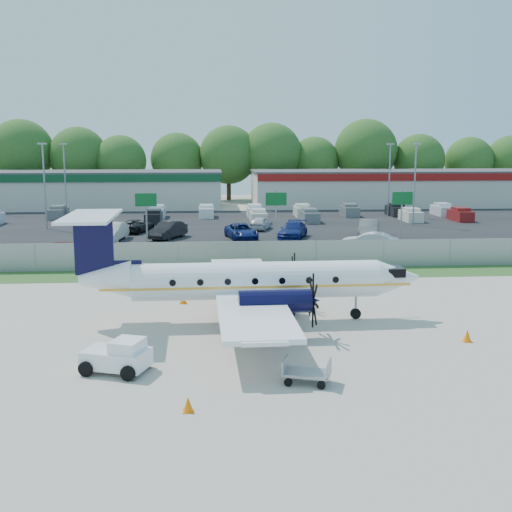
{
  "coord_description": "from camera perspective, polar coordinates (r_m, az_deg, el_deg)",
  "views": [
    {
      "loc": [
        -2.84,
        -31.47,
        8.76
      ],
      "look_at": [
        0.0,
        6.0,
        2.3
      ],
      "focal_mm": 45.0,
      "sensor_mm": 36.0,
      "label": 1
    }
  ],
  "objects": [
    {
      "name": "parking_lot",
      "position": [
        72.06,
        -2.05,
        2.78
      ],
      "size": [
        170.0,
        32.0,
        0.02
      ],
      "primitive_type": "cube",
      "color": "black",
      "rests_on": "ground"
    },
    {
      "name": "access_road",
      "position": [
        51.3,
        -1.1,
        -0.06
      ],
      "size": [
        170.0,
        8.0,
        0.02
      ],
      "primitive_type": "cube",
      "color": "black",
      "rests_on": "ground"
    },
    {
      "name": "pushback_tug",
      "position": [
        25.95,
        -12.1,
        -8.71
      ],
      "size": [
        2.84,
        2.47,
        1.34
      ],
      "color": "white",
      "rests_on": "ground"
    },
    {
      "name": "parked_car_e",
      "position": [
        63.27,
        9.98,
        1.65
      ],
      "size": [
        3.25,
        5.49,
        1.71
      ],
      "primitive_type": "imported",
      "rotation": [
        0.0,
        0.0,
        -0.3
      ],
      "color": "#595B5E",
      "rests_on": "ground"
    },
    {
      "name": "road_car_mid",
      "position": [
        55.0,
        9.97,
        0.44
      ],
      "size": [
        5.08,
        3.35,
        1.58
      ],
      "primitive_type": "imported",
      "rotation": [
        0.0,
        0.0,
        -1.96
      ],
      "color": "silver",
      "rests_on": "ground"
    },
    {
      "name": "building_east",
      "position": [
        97.99,
        12.86,
        5.93
      ],
      "size": [
        44.4,
        12.4,
        5.24
      ],
      "color": "beige",
      "rests_on": "ground"
    },
    {
      "name": "parked_car_d",
      "position": [
        61.76,
        3.29,
        1.59
      ],
      "size": [
        3.78,
        5.79,
        1.56
      ],
      "primitive_type": "imported",
      "rotation": [
        0.0,
        0.0,
        -0.32
      ],
      "color": "navy",
      "rests_on": "ground"
    },
    {
      "name": "tree_line",
      "position": [
        105.87,
        -2.8,
        5.0
      ],
      "size": [
        112.0,
        6.0,
        14.0
      ],
      "primitive_type": null,
      "color": "#2A5619",
      "rests_on": "ground"
    },
    {
      "name": "light_pole_se",
      "position": [
        82.76,
        11.78,
        7.11
      ],
      "size": [
        0.9,
        0.35,
        9.09
      ],
      "color": "gray",
      "rests_on": "ground"
    },
    {
      "name": "parked_car_g",
      "position": [
        67.9,
        0.39,
        2.34
      ],
      "size": [
        2.93,
        4.49,
        1.42
      ],
      "primitive_type": "imported",
      "rotation": [
        0.0,
        0.0,
        2.82
      ],
      "color": "silver",
      "rests_on": "ground"
    },
    {
      "name": "ground",
      "position": [
        32.79,
        0.8,
        -5.74
      ],
      "size": [
        170.0,
        170.0,
        0.0
      ],
      "primitive_type": "plane",
      "color": "#BCAF9F",
      "rests_on": "ground"
    },
    {
      "name": "parked_car_b",
      "position": [
        61.96,
        -7.79,
        1.54
      ],
      "size": [
        3.65,
        5.24,
        1.64
      ],
      "primitive_type": "imported",
      "rotation": [
        0.0,
        0.0,
        -0.43
      ],
      "color": "black",
      "rests_on": "ground"
    },
    {
      "name": "parked_car_f",
      "position": [
        66.99,
        -10.55,
        2.08
      ],
      "size": [
        3.87,
        5.38,
        1.36
      ],
      "primitive_type": "imported",
      "rotation": [
        0.0,
        0.0,
        2.77
      ],
      "color": "black",
      "rests_on": "ground"
    },
    {
      "name": "far_parking_rows",
      "position": [
        77.02,
        -2.2,
        3.22
      ],
      "size": [
        56.0,
        10.0,
        1.6
      ],
      "primitive_type": null,
      "color": "gray",
      "rests_on": "ground"
    },
    {
      "name": "light_pole_nw",
      "position": [
        71.64,
        -18.31,
        6.45
      ],
      "size": [
        0.9,
        0.35,
        9.09
      ],
      "color": "gray",
      "rests_on": "ground"
    },
    {
      "name": "road_car_west",
      "position": [
        50.86,
        -16.36,
        -0.56
      ],
      "size": [
        5.05,
        2.53,
        1.65
      ],
      "primitive_type": "imported",
      "rotation": [
        0.0,
        0.0,
        1.45
      ],
      "color": "maroon",
      "rests_on": "ground"
    },
    {
      "name": "aircraft",
      "position": [
        32.1,
        -0.67,
        -2.19
      ],
      "size": [
        17.59,
        17.38,
        5.48
      ],
      "color": "white",
      "rests_on": "ground"
    },
    {
      "name": "baggage_cart_near",
      "position": [
        24.38,
        4.53,
        -10.27
      ],
      "size": [
        1.98,
        1.53,
        0.92
      ],
      "color": "gray",
      "rests_on": "ground"
    },
    {
      "name": "parked_car_c",
      "position": [
        61.27,
        -1.3,
        1.53
      ],
      "size": [
        3.34,
        5.58,
        1.45
      ],
      "primitive_type": "imported",
      "rotation": [
        0.0,
        0.0,
        0.19
      ],
      "color": "navy",
      "rests_on": "ground"
    },
    {
      "name": "sign_left",
      "position": [
        54.86,
        -9.74,
        4.23
      ],
      "size": [
        1.8,
        0.26,
        5.0
      ],
      "color": "gray",
      "rests_on": "ground"
    },
    {
      "name": "sign_right",
      "position": [
        57.16,
        12.86,
        4.35
      ],
      "size": [
        1.8,
        0.26,
        5.0
      ],
      "color": "gray",
      "rests_on": "ground"
    },
    {
      "name": "light_pole_ne",
      "position": [
        73.21,
        13.94,
        6.71
      ],
      "size": [
        0.9,
        0.35,
        9.09
      ],
      "color": "gray",
      "rests_on": "ground"
    },
    {
      "name": "cone_starboard_wing",
      "position": [
        36.39,
        -6.5,
        -3.81
      ],
      "size": [
        0.4,
        0.4,
        0.57
      ],
      "color": "orange",
      "rests_on": "ground"
    },
    {
      "name": "light_pole_sw",
      "position": [
        81.38,
        -16.63,
        6.87
      ],
      "size": [
        0.9,
        0.35,
        9.09
      ],
      "color": "gray",
      "rests_on": "ground"
    },
    {
      "name": "grass_verge",
      "position": [
        44.43,
        -0.59,
        -1.6
      ],
      "size": [
        170.0,
        4.0,
        0.02
      ],
      "primitive_type": "cube",
      "color": "#2D561E",
      "rests_on": "ground"
    },
    {
      "name": "cone_port_wing",
      "position": [
        22.06,
        -6.06,
        -13.0
      ],
      "size": [
        0.37,
        0.37,
        0.53
      ],
      "color": "orange",
      "rests_on": "ground"
    },
    {
      "name": "baggage_cart_far",
      "position": [
        33.67,
        2.02,
        -4.43
      ],
      "size": [
        2.34,
        1.71,
        1.1
      ],
      "color": "gray",
      "rests_on": "ground"
    },
    {
      "name": "sign_mid",
      "position": [
        54.93,
        1.79,
        4.37
      ],
      "size": [
        1.8,
        0.26,
        5.0
      ],
      "color": "gray",
      "rests_on": "ground"
    },
    {
      "name": "cone_nose",
      "position": [
        30.8,
        18.27,
        -6.76
      ],
      "size": [
        0.4,
        0.4,
        0.56
      ],
      "color": "orange",
      "rests_on": "ground"
    },
    {
      "name": "perimeter_fence",
      "position": [
        46.21,
        -0.75,
        0.09
      ],
      "size": [
        120.0,
        0.06,
        1.99
      ],
      "color": "gray",
      "rests_on": "ground"
    },
    {
      "name": "parked_car_a",
      "position": [
        61.61,
        -12.59,
        1.35
      ],
      "size": [
        2.5,
        5.32,
        1.69
      ],
      "primitive_type": "imported",
      "rotation": [
        0.0,
        0.0,
        -0.14
      ],
      "color": "beige",
      "rests_on": "ground"
    },
    {
      "name": "building_west",
      "position": [
        96.01,
        -17.15,
        5.67
      ],
      "size": [
        46.4,
        12.4,
        5.24
      ],
      "color": "beige",
      "rests_on": "ground"
    }
  ]
}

